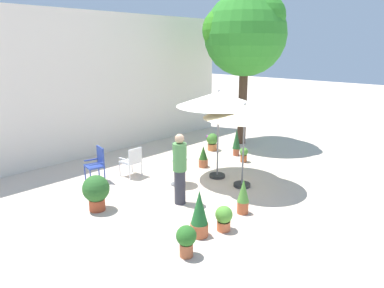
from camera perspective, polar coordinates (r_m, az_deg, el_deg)
name	(u,v)px	position (r m, az deg, el deg)	size (l,w,h in m)	color
ground_plane	(205,183)	(9.74, 2.14, -6.12)	(60.00, 60.00, 0.00)	beige
villa_facade	(105,84)	(12.58, -13.58, 9.21)	(10.70, 0.30, 4.63)	silver
shade_tree	(245,35)	(13.34, 8.42, 16.78)	(3.04, 2.90, 5.38)	#463022
patio_umbrella_0	(219,100)	(9.61, 4.24, 7.03)	(2.25, 2.25, 2.46)	#2D2D2D
patio_umbrella_1	(245,113)	(9.04, 8.35, 4.96)	(2.07, 2.07, 2.21)	#2D2D2D
cafe_table_0	(177,166)	(9.43, -2.38, -3.45)	(0.64, 0.64, 0.77)	white
patio_chair_0	(132,160)	(10.15, -9.44, -2.51)	(0.49, 0.49, 0.85)	silver
patio_chair_1	(97,162)	(9.95, -14.82, -2.81)	(0.51, 0.55, 0.96)	#2A4094
potted_plant_0	(224,217)	(7.29, 5.07, -11.49)	(0.36, 0.35, 0.52)	#CE663E
potted_plant_1	(236,141)	(12.06, 7.06, 0.44)	(0.26, 0.26, 0.92)	#AA5338
potted_plant_2	(203,157)	(10.86, 1.80, -2.09)	(0.28, 0.28, 0.66)	#A65937
potted_plant_3	(244,154)	(11.47, 8.20, -1.57)	(0.26, 0.26, 0.47)	#BF5D30
potted_plant_4	(199,214)	(6.99, 1.16, -11.05)	(0.35, 0.35, 0.94)	#BA5D38
potted_plant_5	(243,196)	(7.97, 8.11, -8.15)	(0.26, 0.26, 0.79)	#B85732
potted_plant_6	(96,191)	(8.29, -14.98, -7.17)	(0.60, 0.60, 0.81)	#A94729
potted_plant_7	(186,239)	(6.43, -0.91, -14.82)	(0.36, 0.36, 0.58)	#AA5A37
potted_plant_8	(212,141)	(12.62, 3.21, 0.45)	(0.40, 0.40, 0.61)	#C5703D
standing_person	(180,168)	(8.22, -1.95, -3.87)	(0.42, 0.42, 1.67)	#33333D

